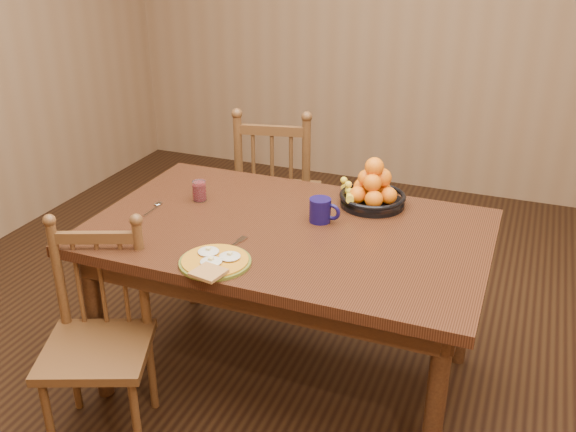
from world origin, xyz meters
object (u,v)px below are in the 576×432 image
at_px(breakfast_plate, 215,261).
at_px(dining_table, 288,246).
at_px(chair_near, 98,341).
at_px(fruit_bowl, 372,191).
at_px(chair_far, 277,195).
at_px(coffee_mug, 321,210).

bearing_deg(breakfast_plate, dining_table, 71.00).
xyz_separation_m(chair_near, fruit_bowl, (0.81, 0.91, 0.39)).
bearing_deg(dining_table, fruit_bowl, 53.27).
bearing_deg(dining_table, chair_far, 115.03).
bearing_deg(fruit_bowl, breakfast_plate, -118.08).
bearing_deg(chair_near, chair_far, 62.43).
xyz_separation_m(coffee_mug, fruit_bowl, (0.15, 0.24, 0.02)).
height_order(dining_table, fruit_bowl, fruit_bowl).
distance_m(chair_far, coffee_mug, 1.01).
relative_size(chair_far, coffee_mug, 7.32).
xyz_separation_m(chair_far, breakfast_plate, (0.29, -1.28, 0.29)).
bearing_deg(fruit_bowl, dining_table, -126.73).
xyz_separation_m(breakfast_plate, coffee_mug, (0.24, 0.49, 0.04)).
distance_m(chair_near, coffee_mug, 1.02).
bearing_deg(fruit_bowl, chair_near, -131.87).
distance_m(dining_table, breakfast_plate, 0.42).
relative_size(dining_table, chair_near, 1.84).
xyz_separation_m(chair_far, coffee_mug, (0.52, -0.79, 0.33)).
distance_m(breakfast_plate, fruit_bowl, 0.83).
relative_size(chair_far, fruit_bowl, 3.02).
distance_m(chair_far, fruit_bowl, 0.94).
xyz_separation_m(dining_table, chair_far, (-0.42, 0.90, -0.19)).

